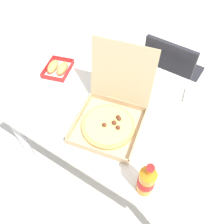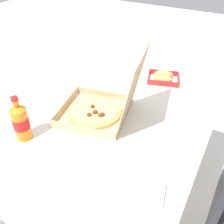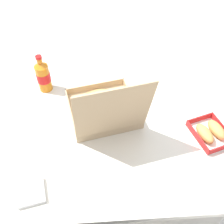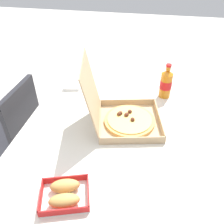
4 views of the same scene
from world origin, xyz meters
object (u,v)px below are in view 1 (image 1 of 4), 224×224
object	(u,v)px
chair	(170,74)
pizza_box_open	(111,116)
bread_side_box	(58,68)
napkin_pile	(194,97)
paper_menu	(186,148)
cola_bottle	(147,180)

from	to	relation	value
chair	pizza_box_open	size ratio (longest dim) A/B	1.78
bread_side_box	napkin_pile	bearing A→B (deg)	16.57
pizza_box_open	paper_menu	xyz separation A→B (m)	(0.40, 0.06, -0.05)
bread_side_box	napkin_pile	distance (m)	0.85
paper_menu	cola_bottle	bearing A→B (deg)	-89.86
bread_side_box	chair	bearing A→B (deg)	47.79
cola_bottle	chair	bearing A→B (deg)	104.83
pizza_box_open	bread_side_box	xyz separation A→B (m)	(-0.50, 0.16, -0.03)
chair	napkin_pile	bearing A→B (deg)	-54.43
pizza_box_open	cola_bottle	world-z (taller)	pizza_box_open
bread_side_box	paper_menu	distance (m)	0.90
pizza_box_open	cola_bottle	distance (m)	0.39
chair	bread_side_box	bearing A→B (deg)	-132.21
chair	cola_bottle	xyz separation A→B (m)	(0.26, -0.99, 0.33)
chair	bread_side_box	world-z (taller)	chair
pizza_box_open	cola_bottle	bearing A→B (deg)	-35.43
chair	cola_bottle	size ratio (longest dim) A/B	3.71
chair	bread_side_box	size ratio (longest dim) A/B	3.68
bread_side_box	paper_menu	world-z (taller)	bread_side_box
pizza_box_open	bread_side_box	bearing A→B (deg)	162.69
chair	cola_bottle	world-z (taller)	cola_bottle
pizza_box_open	cola_bottle	xyz separation A→B (m)	(0.32, -0.23, 0.04)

